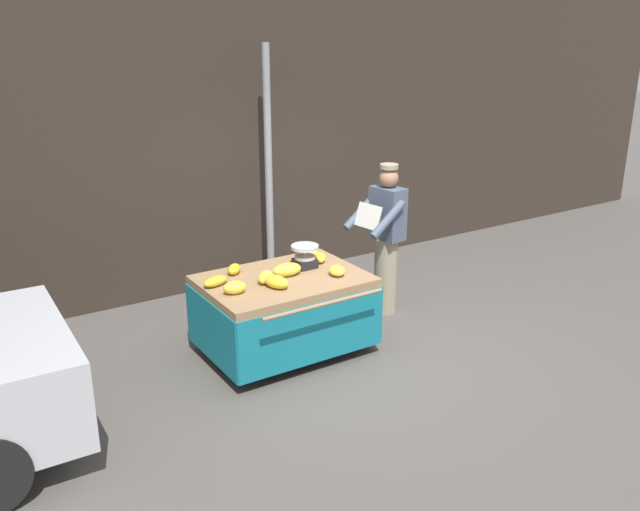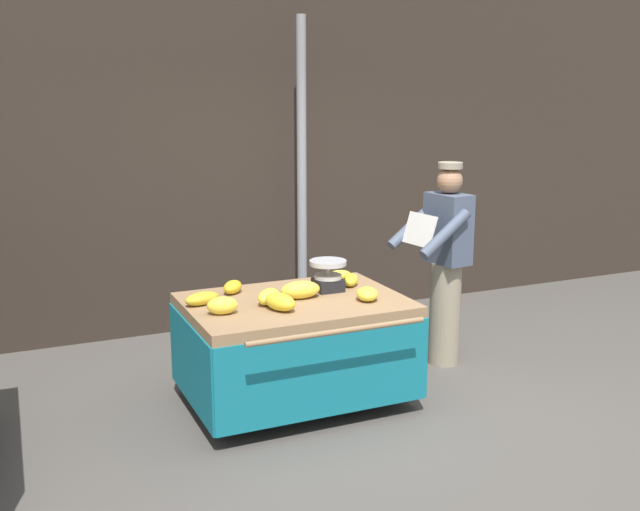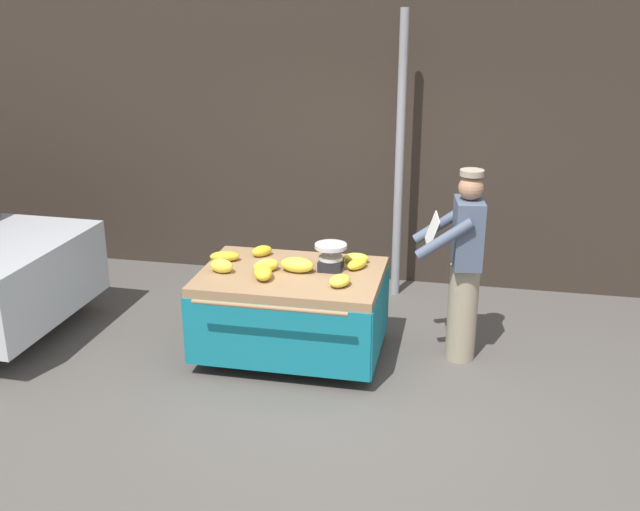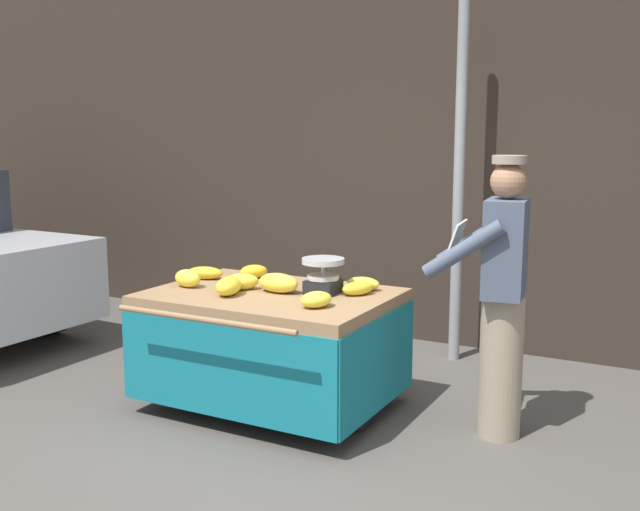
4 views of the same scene
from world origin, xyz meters
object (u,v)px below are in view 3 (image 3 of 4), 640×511
banana_bunch_3 (266,266)px  vendor_person (464,266)px  weighing_scale (331,257)px  banana_bunch_5 (262,251)px  banana_cart (291,295)px  banana_bunch_0 (221,266)px  banana_bunch_1 (356,258)px  banana_bunch_8 (297,265)px  banana_bunch_7 (225,256)px  banana_bunch_2 (357,264)px  banana_bunch_4 (263,272)px  street_pole (400,159)px  banana_bunch_6 (340,281)px

banana_bunch_3 → vendor_person: (1.67, 0.29, 0.02)m
weighing_scale → banana_bunch_5: size_ratio=1.40×
banana_cart → banana_bunch_5: 0.57m
banana_bunch_0 → banana_bunch_1: (1.10, 0.48, -0.02)m
banana_bunch_8 → banana_bunch_7: bearing=169.3°
banana_bunch_2 → banana_bunch_4: banana_bunch_4 is taller
banana_bunch_1 → banana_bunch_5: size_ratio=1.13×
banana_bunch_1 → banana_cart: bearing=-146.1°
banana_bunch_4 → vendor_person: size_ratio=0.16×
banana_bunch_2 → banana_bunch_7: (-1.20, -0.04, 0.00)m
banana_bunch_7 → street_pole: bearing=46.9°
weighing_scale → banana_bunch_3: size_ratio=1.19×
banana_bunch_4 → banana_bunch_7: (-0.46, 0.35, -0.01)m
banana_bunch_8 → weighing_scale: bearing=22.4°
banana_bunch_4 → banana_bunch_7: 0.58m
street_pole → banana_bunch_5: bearing=-130.6°
weighing_scale → banana_bunch_1: 0.30m
banana_bunch_3 → banana_bunch_0: bearing=-165.1°
banana_cart → banana_bunch_0: bearing=-167.4°
banana_bunch_7 → vendor_person: size_ratio=0.16×
banana_cart → banana_bunch_4: 0.39m
banana_bunch_1 → vendor_person: vendor_person is taller
banana_bunch_1 → banana_bunch_6: bearing=-94.4°
banana_bunch_0 → banana_bunch_3: size_ratio=0.90×
banana_bunch_5 → banana_bunch_3: bearing=-68.8°
street_pole → banana_bunch_6: (-0.28, -1.87, -0.62)m
banana_cart → weighing_scale: weighing_scale is taller
banana_cart → banana_bunch_8: size_ratio=5.40×
banana_bunch_3 → banana_bunch_5: banana_bunch_3 is taller
street_pole → banana_bunch_4: street_pole is taller
banana_bunch_1 → banana_bunch_6: size_ratio=1.07×
street_pole → banana_bunch_6: bearing=-98.4°
banana_bunch_6 → weighing_scale: bearing=111.9°
banana_bunch_1 → banana_bunch_8: (-0.46, -0.33, 0.02)m
banana_bunch_1 → vendor_person: size_ratio=0.13×
banana_bunch_1 → banana_bunch_5: 0.87m
banana_cart → weighing_scale: size_ratio=5.68×
banana_bunch_4 → banana_bunch_0: bearing=169.3°
banana_bunch_7 → banana_cart: bearing=-12.9°
banana_bunch_2 → vendor_person: bearing=4.4°
banana_bunch_1 → banana_bunch_7: banana_bunch_7 is taller
street_pole → banana_bunch_8: street_pole is taller
banana_bunch_1 → vendor_person: 0.95m
banana_bunch_6 → vendor_person: 1.11m
banana_bunch_2 → banana_bunch_3: 0.79m
banana_bunch_0 → banana_bunch_8: 0.65m
banana_bunch_0 → banana_bunch_6: banana_bunch_0 is taller
weighing_scale → banana_bunch_8: (-0.27, -0.11, -0.05)m
weighing_scale → banana_bunch_6: (0.15, -0.36, -0.07)m
banana_cart → banana_bunch_4: bearing=-133.2°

